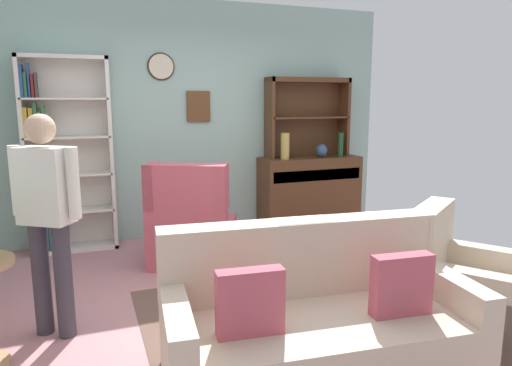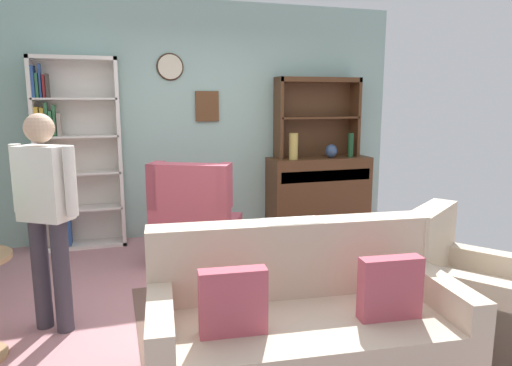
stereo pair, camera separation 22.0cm
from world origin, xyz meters
TOP-DOWN VIEW (x-y plane):
  - ground_plane at (0.00, 0.00)m, footprint 5.40×4.60m
  - wall_back at (-0.00, 2.13)m, footprint 5.00×0.09m
  - area_rug at (0.20, -0.30)m, footprint 2.30×1.61m
  - bookshelf at (-1.48, 1.95)m, footprint 0.90×0.30m
  - sideboard at (1.47, 1.86)m, footprint 1.30×0.45m
  - sideboard_hutch at (1.47, 1.97)m, footprint 1.10×0.26m
  - vase_tall at (1.08, 1.78)m, footprint 0.11×0.11m
  - vase_round at (1.60, 1.79)m, footprint 0.15×0.15m
  - bottle_wine at (1.86, 1.77)m, footprint 0.07×0.07m
  - couch_floral at (-0.02, -1.15)m, footprint 1.88×1.02m
  - armchair_floral at (1.25, -0.99)m, footprint 1.06×1.07m
  - wingback_chair at (-0.28, 1.02)m, footprint 1.05×1.06m
  - person_reading at (-1.52, -0.06)m, footprint 0.48×0.36m
  - coffee_table at (0.18, -0.25)m, footprint 0.80×0.50m
  - book_stack at (0.04, -0.18)m, footprint 0.21×0.15m

SIDE VIEW (x-z plane):
  - ground_plane at x=0.00m, z-range -0.02..0.00m
  - area_rug at x=0.20m, z-range 0.00..0.01m
  - armchair_floral at x=1.25m, z-range -0.15..0.73m
  - couch_floral at x=-0.02m, z-range -0.14..0.76m
  - coffee_table at x=0.18m, z-range 0.14..0.56m
  - wingback_chair at x=-0.28m, z-range -0.14..0.91m
  - book_stack at x=0.04m, z-range 0.42..0.54m
  - sideboard at x=1.47m, z-range 0.05..0.97m
  - person_reading at x=-1.52m, z-range 0.13..1.69m
  - vase_round at x=1.60m, z-range 0.92..1.09m
  - bookshelf at x=-1.48m, z-range -0.03..2.07m
  - bottle_wine at x=1.86m, z-range 0.92..1.23m
  - vase_tall at x=1.08m, z-range 0.92..1.24m
  - wall_back at x=0.00m, z-range 0.00..2.80m
  - sideboard_hutch at x=1.47m, z-range 1.06..2.06m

